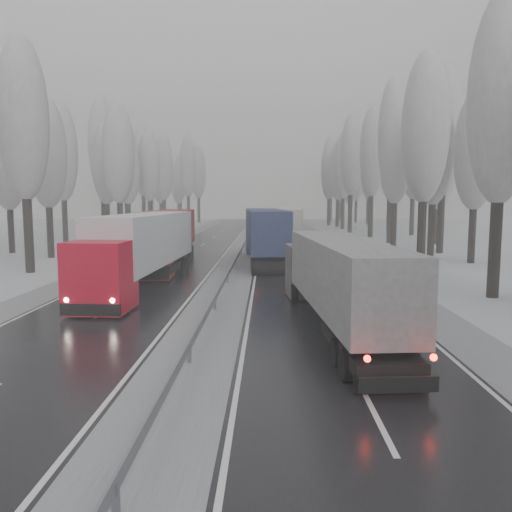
{
  "coord_description": "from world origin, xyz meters",
  "views": [
    {
      "loc": [
        2.55,
        -11.84,
        5.35
      ],
      "look_at": [
        1.91,
        16.27,
        2.2
      ],
      "focal_mm": 35.0,
      "sensor_mm": 36.0,
      "label": 1
    }
  ],
  "objects_px": {
    "box_truck_distant": "(283,222)",
    "truck_grey_tarp": "(336,276)",
    "truck_blue_box": "(265,232)",
    "truck_cream_box": "(289,227)",
    "truck_red_white": "(142,246)",
    "truck_red_red": "(167,234)"
  },
  "relations": [
    {
      "from": "box_truck_distant",
      "to": "truck_grey_tarp",
      "type": "bearing_deg",
      "value": -96.76
    },
    {
      "from": "truck_grey_tarp",
      "to": "truck_blue_box",
      "type": "bearing_deg",
      "value": 93.21
    },
    {
      "from": "truck_blue_box",
      "to": "box_truck_distant",
      "type": "relative_size",
      "value": 2.19
    },
    {
      "from": "truck_grey_tarp",
      "to": "truck_cream_box",
      "type": "height_order",
      "value": "truck_cream_box"
    },
    {
      "from": "truck_grey_tarp",
      "to": "box_truck_distant",
      "type": "relative_size",
      "value": 1.82
    },
    {
      "from": "box_truck_distant",
      "to": "truck_red_white",
      "type": "height_order",
      "value": "truck_red_white"
    },
    {
      "from": "truck_red_white",
      "to": "truck_red_red",
      "type": "relative_size",
      "value": 1.0
    },
    {
      "from": "truck_blue_box",
      "to": "box_truck_distant",
      "type": "height_order",
      "value": "truck_blue_box"
    },
    {
      "from": "truck_grey_tarp",
      "to": "truck_blue_box",
      "type": "relative_size",
      "value": 0.83
    },
    {
      "from": "truck_cream_box",
      "to": "truck_red_red",
      "type": "height_order",
      "value": "truck_cream_box"
    },
    {
      "from": "truck_blue_box",
      "to": "truck_red_white",
      "type": "distance_m",
      "value": 14.57
    },
    {
      "from": "truck_blue_box",
      "to": "truck_red_red",
      "type": "xyz_separation_m",
      "value": [
        -7.83,
        -2.56,
        -0.05
      ]
    },
    {
      "from": "truck_grey_tarp",
      "to": "truck_red_red",
      "type": "bearing_deg",
      "value": 114.64
    },
    {
      "from": "box_truck_distant",
      "to": "truck_red_red",
      "type": "bearing_deg",
      "value": -109.75
    },
    {
      "from": "truck_cream_box",
      "to": "truck_red_red",
      "type": "xyz_separation_m",
      "value": [
        -10.25,
        -11.65,
        -0.04
      ]
    },
    {
      "from": "truck_cream_box",
      "to": "truck_red_white",
      "type": "relative_size",
      "value": 1.01
    },
    {
      "from": "truck_red_white",
      "to": "truck_red_red",
      "type": "bearing_deg",
      "value": 95.27
    },
    {
      "from": "truck_cream_box",
      "to": "truck_red_red",
      "type": "bearing_deg",
      "value": -126.75
    },
    {
      "from": "truck_grey_tarp",
      "to": "truck_cream_box",
      "type": "distance_m",
      "value": 30.98
    },
    {
      "from": "truck_red_white",
      "to": "truck_red_red",
      "type": "distance_m",
      "value": 10.05
    },
    {
      "from": "truck_grey_tarp",
      "to": "truck_cream_box",
      "type": "xyz_separation_m",
      "value": [
        -0.66,
        30.97,
        0.44
      ]
    },
    {
      "from": "truck_blue_box",
      "to": "truck_cream_box",
      "type": "height_order",
      "value": "truck_blue_box"
    }
  ]
}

